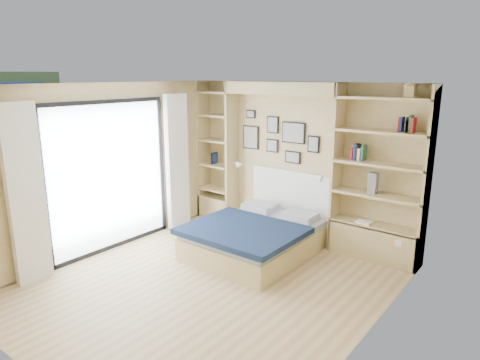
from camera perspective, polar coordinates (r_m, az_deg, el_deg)
The scene contains 8 objects.
ground at distance 5.64m, azimuth -4.05°, elevation -13.69°, with size 4.50×4.50×0.00m, color tan.
room_shell at distance 6.61m, azimuth 2.08°, elevation 0.49°, with size 4.50×4.50×4.50m.
bed at distance 6.44m, azimuth 2.19°, elevation -7.46°, with size 1.59×2.05×1.07m.
photo_gallery at distance 7.12m, azimuth 5.00°, elevation 5.74°, with size 1.48×0.02×0.82m.
reading_lamps at distance 6.95m, azimuth 4.97°, elevation 1.30°, with size 1.92×0.12×0.15m.
shelf_decor at distance 6.23m, azimuth 17.08°, elevation 5.01°, with size 3.48×0.23×2.03m.
deck at distance 8.31m, azimuth -23.01°, elevation -5.55°, with size 3.20×4.00×0.05m, color #67594C.
deck_chair at distance 8.41m, azimuth -23.21°, elevation -2.53°, with size 0.69×0.91×0.82m.
Camera 1 is at (3.36, -3.70, 2.61)m, focal length 32.00 mm.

